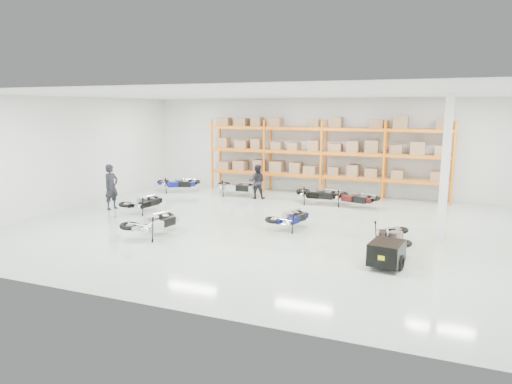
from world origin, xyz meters
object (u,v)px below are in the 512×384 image
at_px(moto_touring_right, 393,233).
at_px(trailer, 387,253).
at_px(person_back, 257,182).
at_px(moto_black_far_left, 143,200).
at_px(moto_back_b, 237,184).
at_px(moto_back_a, 178,181).
at_px(moto_back_d, 355,195).
at_px(moto_silver_left, 153,219).
at_px(moto_blue_centre, 290,215).
at_px(moto_back_c, 319,191).
at_px(person_left, 111,187).

xyz_separation_m(moto_touring_right, trailer, (0.00, -1.60, -0.11)).
distance_m(trailer, person_back, 9.72).
height_order(moto_black_far_left, moto_back_b, moto_back_b).
height_order(moto_back_a, moto_back_b, moto_back_a).
bearing_deg(trailer, moto_back_d, 115.11).
distance_m(moto_back_b, person_back, 1.17).
bearing_deg(moto_silver_left, moto_black_far_left, -37.12).
bearing_deg(moto_back_a, moto_blue_centre, -145.55).
bearing_deg(moto_touring_right, moto_back_c, 115.34).
relative_size(moto_black_far_left, person_back, 1.06).
xyz_separation_m(moto_back_b, moto_back_c, (4.01, -0.40, 0.00)).
bearing_deg(moto_back_d, person_left, 131.08).
height_order(moto_blue_centre, moto_back_c, moto_back_c).
relative_size(trailer, person_left, 0.91).
xyz_separation_m(moto_silver_left, trailer, (7.27, -0.31, -0.16)).
bearing_deg(moto_back_c, person_left, 117.76).
bearing_deg(trailer, moto_blue_centre, 150.53).
distance_m(moto_black_far_left, moto_back_c, 7.30).
distance_m(trailer, moto_back_b, 10.68).
relative_size(moto_back_a, moto_back_d, 1.05).
relative_size(moto_black_far_left, moto_back_c, 0.91).
relative_size(moto_back_d, person_back, 1.11).
bearing_deg(moto_blue_centre, person_back, -38.47).
bearing_deg(trailer, moto_back_b, 144.17).
distance_m(moto_black_far_left, moto_back_a, 4.50).
distance_m(moto_blue_centre, moto_back_a, 8.53).
bearing_deg(moto_touring_right, moto_black_far_left, 164.32).
distance_m(moto_silver_left, trailer, 7.28).
bearing_deg(moto_back_a, moto_back_b, -109.82).
distance_m(moto_blue_centre, moto_touring_right, 3.66).
distance_m(moto_black_far_left, trailer, 10.03).
distance_m(moto_silver_left, moto_back_b, 7.24).
height_order(moto_touring_right, moto_back_c, moto_back_c).
bearing_deg(moto_back_d, moto_back_c, 102.74).
distance_m(moto_silver_left, moto_black_far_left, 3.55).
bearing_deg(moto_back_b, person_left, 138.46).
height_order(moto_touring_right, moto_back_d, moto_back_d).
bearing_deg(person_left, trailer, -97.04).
xyz_separation_m(moto_blue_centre, moto_back_d, (1.46, 4.25, 0.03)).
relative_size(moto_touring_right, person_back, 1.08).
xyz_separation_m(trailer, moto_back_a, (-10.65, 7.38, 0.15)).
relative_size(moto_back_a, person_left, 0.99).
xyz_separation_m(moto_black_far_left, moto_back_a, (-1.07, 4.37, 0.05)).
distance_m(trailer, moto_back_c, 7.98).
xyz_separation_m(moto_blue_centre, moto_touring_right, (3.47, -1.17, 0.02)).
bearing_deg(moto_back_b, moto_blue_centre, -142.49).
distance_m(moto_back_c, person_left, 8.61).
distance_m(moto_black_far_left, moto_touring_right, 9.68).
xyz_separation_m(moto_silver_left, moto_touring_right, (7.27, 1.29, -0.05)).
height_order(moto_back_b, person_back, person_back).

